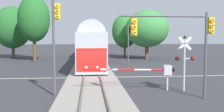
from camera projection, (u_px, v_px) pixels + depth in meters
name	position (u px, v px, depth m)	size (l,w,h in m)	color
ground_plane	(92.00, 77.00, 23.42)	(220.00, 220.00, 0.00)	#333338
road_centre_stripe	(92.00, 77.00, 23.42)	(44.00, 0.20, 0.01)	beige
railway_track	(92.00, 76.00, 23.41)	(4.40, 80.00, 0.32)	gray
commuter_train	(91.00, 43.00, 40.94)	(3.04, 39.59, 5.16)	#B2B7C1
crossing_gate_near	(156.00, 71.00, 17.60)	(6.53, 0.40, 1.80)	#B7B7BC
crossing_signal_mast	(185.00, 57.00, 17.30)	(1.36, 0.44, 3.92)	#B2B2B7
traffic_signal_far_side	(129.00, 38.00, 33.09)	(0.53, 0.38, 5.49)	#4C4C51
traffic_signal_median	(55.00, 32.00, 15.84)	(0.53, 0.38, 6.18)	#4C4C51
traffic_signal_near_right	(181.00, 33.00, 14.93)	(5.64, 0.38, 5.26)	#4C4C51
elm_centre_background	(125.00, 31.00, 46.52)	(4.79, 4.79, 8.04)	brown
pine_left_background	(12.00, 28.00, 44.30)	(6.60, 6.60, 9.16)	brown
oak_far_right	(147.00, 29.00, 42.47)	(7.29, 7.29, 8.33)	brown
oak_behind_train	(34.00, 19.00, 38.93)	(4.91, 4.91, 10.30)	brown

